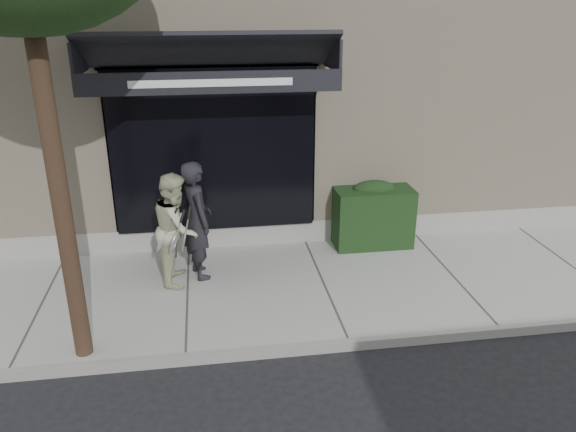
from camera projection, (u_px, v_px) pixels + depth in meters
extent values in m
plane|color=black|center=(323.00, 289.00, 8.41)|extent=(80.00, 80.00, 0.00)
cube|color=#9E9F9A|center=(323.00, 286.00, 8.39)|extent=(20.00, 3.00, 0.12)
cube|color=gray|center=(349.00, 344.00, 6.96)|extent=(20.00, 0.10, 0.14)
cube|color=beige|center=(278.00, 63.00, 12.00)|extent=(14.00, 7.00, 5.50)
cube|color=gray|center=(303.00, 230.00, 9.88)|extent=(14.02, 0.42, 0.50)
cube|color=black|center=(214.00, 150.00, 8.97)|extent=(3.20, 0.30, 2.60)
cube|color=gray|center=(112.00, 152.00, 8.88)|extent=(0.08, 0.40, 2.60)
cube|color=gray|center=(310.00, 144.00, 9.33)|extent=(0.08, 0.40, 2.60)
cube|color=gray|center=(209.00, 63.00, 8.61)|extent=(3.36, 0.40, 0.12)
cube|color=black|center=(209.00, 49.00, 7.87)|extent=(3.60, 1.03, 0.55)
cube|color=black|center=(212.00, 83.00, 7.56)|extent=(3.60, 0.05, 0.30)
cube|color=white|center=(212.00, 83.00, 7.53)|extent=(2.20, 0.01, 0.10)
cube|color=black|center=(78.00, 57.00, 7.66)|extent=(0.04, 1.00, 0.45)
cube|color=black|center=(333.00, 53.00, 8.15)|extent=(0.04, 1.00, 0.45)
cube|color=black|center=(372.00, 216.00, 9.49)|extent=(1.30, 0.70, 1.00)
ellipsoid|color=black|center=(374.00, 188.00, 9.30)|extent=(0.71, 0.38, 0.27)
cylinder|color=black|center=(56.00, 170.00, 5.89)|extent=(0.20, 0.20, 4.80)
imported|color=black|center=(197.00, 220.00, 8.27)|extent=(0.61, 0.75, 1.80)
torus|color=silver|center=(185.00, 239.00, 7.99)|extent=(0.11, 0.31, 0.30)
cylinder|color=silver|center=(185.00, 239.00, 7.99)|extent=(0.08, 0.27, 0.26)
cylinder|color=silver|center=(185.00, 239.00, 7.99)|extent=(0.18, 0.03, 0.06)
cylinder|color=black|center=(185.00, 239.00, 7.99)|extent=(0.20, 0.05, 0.07)
torus|color=silver|center=(175.00, 242.00, 7.89)|extent=(0.21, 0.33, 0.29)
cylinder|color=silver|center=(175.00, 242.00, 7.89)|extent=(0.17, 0.29, 0.26)
cylinder|color=silver|center=(175.00, 242.00, 7.89)|extent=(0.17, 0.07, 0.08)
cylinder|color=black|center=(175.00, 242.00, 7.89)|extent=(0.20, 0.09, 0.10)
imported|color=beige|center=(177.00, 228.00, 8.16)|extent=(0.68, 0.85, 1.66)
torus|color=silver|center=(162.00, 239.00, 7.91)|extent=(0.18, 0.31, 0.28)
cylinder|color=silver|center=(162.00, 239.00, 7.91)|extent=(0.14, 0.28, 0.24)
cylinder|color=silver|center=(162.00, 239.00, 7.91)|extent=(0.17, 0.03, 0.10)
cylinder|color=black|center=(162.00, 239.00, 7.91)|extent=(0.19, 0.04, 0.12)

